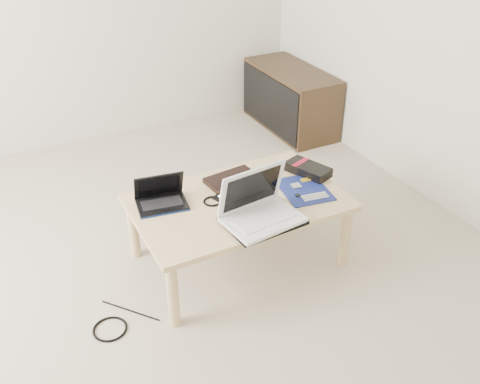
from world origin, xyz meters
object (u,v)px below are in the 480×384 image
media_cabinet (290,99)px  gpu_box (308,169)px  netbook (161,198)px  white_laptop (259,209)px  coffee_table (238,207)px

media_cabinet → gpu_box: bearing=-118.3°
netbook → gpu_box: 0.86m
gpu_box → white_laptop: bearing=-149.0°
white_laptop → coffee_table: bearing=90.0°
coffee_table → gpu_box: (0.48, 0.06, 0.08)m
netbook → white_laptop: 0.53m
coffee_table → white_laptop: (-0.00, -0.23, 0.12)m
media_cabinet → netbook: netbook is taller
coffee_table → gpu_box: bearing=7.5°
coffee_table → media_cabinet: media_cabinet is taller
media_cabinet → white_laptop: (-1.20, -1.62, 0.22)m
media_cabinet → netbook: 2.02m
white_laptop → gpu_box: (0.48, 0.29, -0.05)m
white_laptop → gpu_box: bearing=31.0°
gpu_box → netbook: bearing=174.5°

